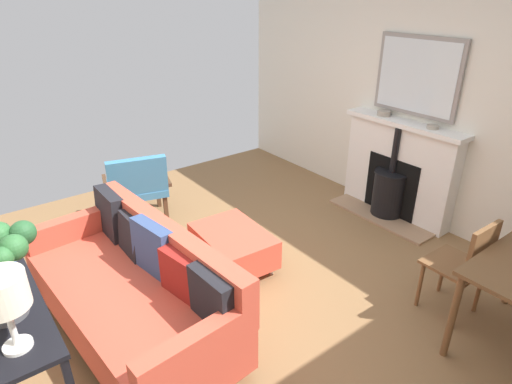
# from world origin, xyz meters

# --- Properties ---
(ground_plane) EXTENTS (4.94, 5.54, 0.01)m
(ground_plane) POSITION_xyz_m (0.00, 0.00, -0.00)
(ground_plane) COLOR olive
(wall_left) EXTENTS (0.12, 5.54, 2.80)m
(wall_left) POSITION_xyz_m (-2.47, 0.00, 1.40)
(wall_left) COLOR silver
(wall_left) RESTS_ON ground
(fireplace) EXTENTS (0.50, 1.40, 1.10)m
(fireplace) POSITION_xyz_m (-2.28, -0.06, 0.49)
(fireplace) COLOR #9E7A5B
(fireplace) RESTS_ON ground
(mirror_over_mantel) EXTENTS (0.04, 0.97, 0.81)m
(mirror_over_mantel) POSITION_xyz_m (-2.38, -0.06, 1.57)
(mirror_over_mantel) COLOR gray
(mantel_bowl_near) EXTENTS (0.15, 0.15, 0.06)m
(mantel_bowl_near) POSITION_xyz_m (-2.29, -0.34, 1.14)
(mantel_bowl_near) COLOR #9E9384
(mantel_bowl_near) RESTS_ON fireplace
(mantel_bowl_far) EXTENTS (0.12, 0.12, 0.04)m
(mantel_bowl_far) POSITION_xyz_m (-2.29, 0.27, 1.13)
(mantel_bowl_far) COLOR #9E9384
(mantel_bowl_far) RESTS_ON fireplace
(sofa) EXTENTS (1.01, 2.01, 0.83)m
(sofa) POSITION_xyz_m (0.82, -0.08, 0.36)
(sofa) COLOR #B2B2B7
(sofa) RESTS_ON ground
(ottoman) EXTENTS (0.60, 0.80, 0.37)m
(ottoman) POSITION_xyz_m (-0.21, -0.30, 0.23)
(ottoman) COLOR #B2B2B7
(ottoman) RESTS_ON ground
(armchair_accent) EXTENTS (0.80, 0.73, 0.83)m
(armchair_accent) POSITION_xyz_m (0.14, -1.60, 0.48)
(armchair_accent) COLOR #4C3321
(armchair_accent) RESTS_ON ground
(console_table) EXTENTS (0.38, 1.62, 0.79)m
(console_table) POSITION_xyz_m (1.65, -0.07, 0.69)
(console_table) COLOR black
(console_table) RESTS_ON ground
(table_lamp_far_end) EXTENTS (0.24, 0.24, 0.43)m
(table_lamp_far_end) POSITION_xyz_m (1.65, 0.54, 1.11)
(table_lamp_far_end) COLOR white
(table_lamp_far_end) RESTS_ON console_table
(dining_chair_near_fireplace) EXTENTS (0.41, 0.41, 0.86)m
(dining_chair_near_fireplace) POSITION_xyz_m (-1.25, 1.33, 0.51)
(dining_chair_near_fireplace) COLOR brown
(dining_chair_near_fireplace) RESTS_ON ground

